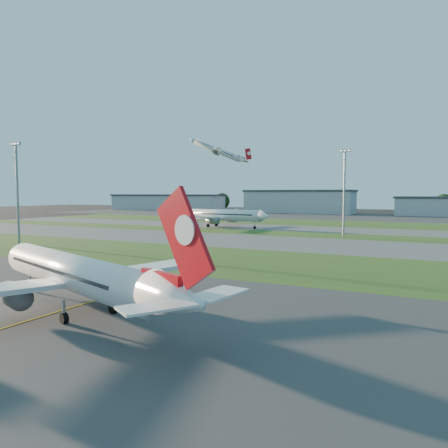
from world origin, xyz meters
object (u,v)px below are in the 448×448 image
Objects in this scene: airliner_parked at (75,274)px; airliner_taxiing at (220,215)px; light_mast_centre at (344,187)px; light_mast_west at (17,186)px.

airliner_parked is 120.66m from airliner_taxiing.
airliner_parked is at bearing 114.92° from airliner_taxiing.
light_mast_centre reaches higher than airliner_taxiing.
light_mast_west and light_mast_centre have the same top height.
airliner_parked is 0.88× the size of airliner_taxiing.
airliner_taxiing is at bearing 129.94° from airliner_parked.
light_mast_centre is at bearing 166.33° from airliner_taxiing.
light_mast_centre is (70.00, 56.00, 0.00)m from light_mast_west.
airliner_taxiing is at bearing 74.64° from light_mast_west.
airliner_taxiing is 53.72m from light_mast_centre.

